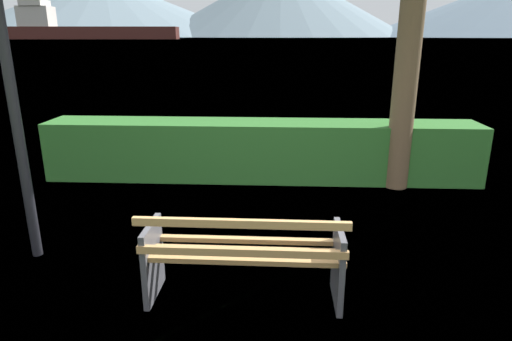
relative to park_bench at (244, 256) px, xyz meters
name	(u,v)px	position (x,y,z in m)	size (l,w,h in m)	color
ground_plane	(245,296)	(0.00, 0.06, -0.43)	(1400.00, 1400.00, 0.00)	#4C6B33
water_surface	(280,39)	(0.00, 307.18, -0.42)	(620.00, 620.00, 0.00)	#7A99A8
park_bench	(244,256)	(0.00, 0.00, 0.00)	(1.68, 0.58, 0.87)	tan
hedge_row	(261,150)	(0.00, 3.45, 0.03)	(6.74, 0.80, 0.91)	#2D6B28
cargo_ship_large	(79,28)	(-114.91, 255.48, 5.53)	(97.73, 21.46, 21.28)	#471E19
distant_hills	(316,4)	(44.85, 587.39, 39.44)	(950.83, 446.65, 87.04)	slate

